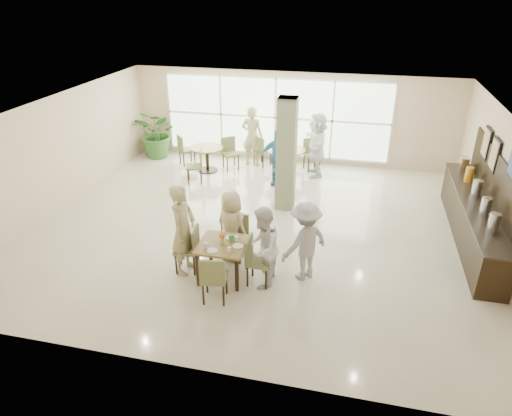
% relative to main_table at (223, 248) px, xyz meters
% --- Properties ---
extents(ground, '(10.00, 10.00, 0.00)m').
position_rel_main_table_xyz_m(ground, '(0.24, 2.12, -0.65)').
color(ground, beige).
rests_on(ground, ground).
extents(room_shell, '(10.00, 10.00, 10.00)m').
position_rel_main_table_xyz_m(room_shell, '(0.24, 2.12, 1.05)').
color(room_shell, white).
rests_on(room_shell, ground).
extents(window_bank, '(7.00, 0.04, 7.00)m').
position_rel_main_table_xyz_m(window_bank, '(-0.26, 6.58, 0.75)').
color(window_bank, silver).
rests_on(window_bank, ground).
extents(column, '(0.45, 0.45, 2.80)m').
position_rel_main_table_xyz_m(column, '(0.64, 3.32, 0.75)').
color(column, '#6E7551').
rests_on(column, ground).
extents(main_table, '(0.90, 0.90, 0.75)m').
position_rel_main_table_xyz_m(main_table, '(0.00, 0.00, 0.00)').
color(main_table, brown).
rests_on(main_table, ground).
extents(round_table_left, '(1.00, 1.00, 0.75)m').
position_rel_main_table_xyz_m(round_table_left, '(-2.08, 5.25, -0.10)').
color(round_table_left, brown).
rests_on(round_table_left, ground).
extents(round_table_right, '(1.17, 1.17, 0.75)m').
position_rel_main_table_xyz_m(round_table_right, '(0.26, 5.60, -0.06)').
color(round_table_right, brown).
rests_on(round_table_right, ground).
extents(chairs_main_table, '(1.97, 1.92, 0.95)m').
position_rel_main_table_xyz_m(chairs_main_table, '(0.01, 0.01, -0.17)').
color(chairs_main_table, olive).
rests_on(chairs_main_table, ground).
extents(chairs_table_left, '(2.06, 1.90, 0.95)m').
position_rel_main_table_xyz_m(chairs_table_left, '(-2.15, 5.17, -0.17)').
color(chairs_table_left, olive).
rests_on(chairs_table_left, ground).
extents(chairs_table_right, '(2.16, 1.96, 0.95)m').
position_rel_main_table_xyz_m(chairs_table_right, '(0.25, 5.60, -0.17)').
color(chairs_table_right, olive).
rests_on(chairs_table_right, ground).
extents(tabletop_clutter, '(0.71, 0.74, 0.21)m').
position_rel_main_table_xyz_m(tabletop_clutter, '(0.06, -0.04, 0.16)').
color(tabletop_clutter, white).
rests_on(tabletop_clutter, main_table).
extents(buffet_counter, '(0.64, 4.70, 1.95)m').
position_rel_main_table_xyz_m(buffet_counter, '(4.94, 2.63, -0.10)').
color(buffet_counter, black).
rests_on(buffet_counter, ground).
extents(framed_art_a, '(0.05, 0.55, 0.70)m').
position_rel_main_table_xyz_m(framed_art_a, '(5.18, 3.12, 1.20)').
color(framed_art_a, black).
rests_on(framed_art_a, ground).
extents(framed_art_b, '(0.05, 0.55, 0.70)m').
position_rel_main_table_xyz_m(framed_art_b, '(5.18, 3.92, 1.20)').
color(framed_art_b, black).
rests_on(framed_art_b, ground).
extents(potted_plant, '(1.83, 1.83, 1.57)m').
position_rel_main_table_xyz_m(potted_plant, '(-4.00, 6.05, 0.13)').
color(potted_plant, '#326628').
rests_on(potted_plant, ground).
extents(teen_left, '(0.50, 0.71, 1.84)m').
position_rel_main_table_xyz_m(teen_left, '(-0.79, 0.06, 0.27)').
color(teen_left, tan).
rests_on(teen_left, ground).
extents(teen_far, '(0.83, 0.67, 1.50)m').
position_rel_main_table_xyz_m(teen_far, '(-0.03, 0.72, 0.10)').
color(teen_far, tan).
rests_on(teen_far, ground).
extents(teen_right, '(0.62, 0.79, 1.60)m').
position_rel_main_table_xyz_m(teen_right, '(0.78, -0.04, 0.15)').
color(teen_right, white).
rests_on(teen_right, ground).
extents(teen_standing, '(1.12, 1.16, 1.59)m').
position_rel_main_table_xyz_m(teen_standing, '(1.52, 0.36, 0.14)').
color(teen_standing, '#9F9FA1').
rests_on(teen_standing, ground).
extents(adult_a, '(0.95, 0.55, 1.61)m').
position_rel_main_table_xyz_m(adult_a, '(0.17, 4.70, 0.16)').
color(adult_a, '#408AC1').
rests_on(adult_a, ground).
extents(adult_b, '(1.08, 1.85, 1.88)m').
position_rel_main_table_xyz_m(adult_b, '(1.15, 5.67, 0.29)').
color(adult_b, white).
rests_on(adult_b, ground).
extents(adult_standing, '(0.72, 0.51, 1.86)m').
position_rel_main_table_xyz_m(adult_standing, '(-0.87, 6.04, 0.28)').
color(adult_standing, tan).
rests_on(adult_standing, ground).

